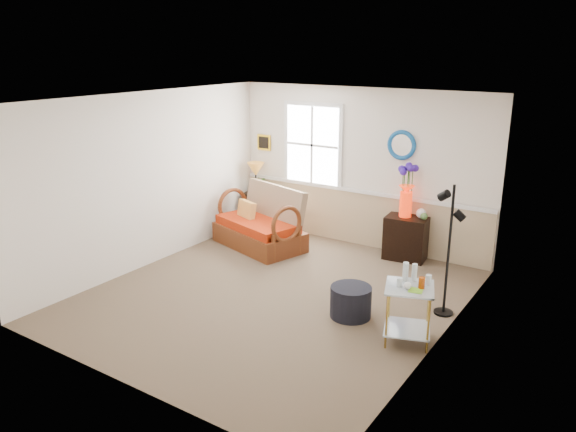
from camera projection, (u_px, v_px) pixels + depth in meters
The scene contains 19 objects.
floor at pixel (274, 295), 7.55m from camera, with size 4.50×5.00×0.01m, color brown.
ceiling at pixel (272, 99), 6.79m from camera, with size 4.50×5.00×0.01m, color white.
walls at pixel (273, 202), 7.17m from camera, with size 4.51×5.01×2.60m.
wainscot at pixel (358, 218), 9.39m from camera, with size 4.46×0.02×0.90m, color tan.
chair_rail at pixel (359, 191), 9.25m from camera, with size 4.46×0.04×0.06m, color white.
window at pixel (312, 145), 9.53m from camera, with size 1.14×0.06×1.44m, color white, non-canonical shape.
picture at pixel (264, 142), 10.09m from camera, with size 0.28×0.03×0.28m, color gold.
mirror at pixel (402, 145), 8.65m from camera, with size 0.47×0.47×0.07m, color #1771B4.
loveseat at pixel (259, 218), 9.25m from camera, with size 1.53×0.86×1.00m, color brown, non-canonical shape.
throw_pillow at pixel (246, 213), 9.39m from camera, with size 0.41×0.10×0.41m, color orange, non-canonical shape.
lamp_stand at pixel (255, 210), 10.32m from camera, with size 0.37×0.37×0.65m, color black, non-canonical shape.
table_lamp at pixel (256, 178), 10.13m from camera, with size 0.31×0.31×0.56m, color #B37025, non-canonical shape.
potted_plant at pixel (262, 187), 10.13m from camera, with size 0.29×0.33×0.25m, color #446A33.
cabinet at pixel (406, 238), 8.75m from camera, with size 0.64×0.41×0.68m, color black, non-canonical shape.
flower_vase at pixel (407, 191), 8.57m from camera, with size 0.24×0.24×0.83m, color red, non-canonical shape.
side_table at pixel (408, 314), 6.29m from camera, with size 0.53×0.53×0.67m, color #AE8E37, non-canonical shape.
tabletop_items at pixel (414, 276), 6.20m from camera, with size 0.37×0.37×0.22m, color silver, non-canonical shape.
floor_lamp at pixel (449, 251), 6.80m from camera, with size 0.24×0.24×1.66m, color black, non-canonical shape.
ottoman at pixel (351, 302), 6.91m from camera, with size 0.51×0.51×0.39m, color black.
Camera 1 is at (3.96, -5.66, 3.22)m, focal length 35.00 mm.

